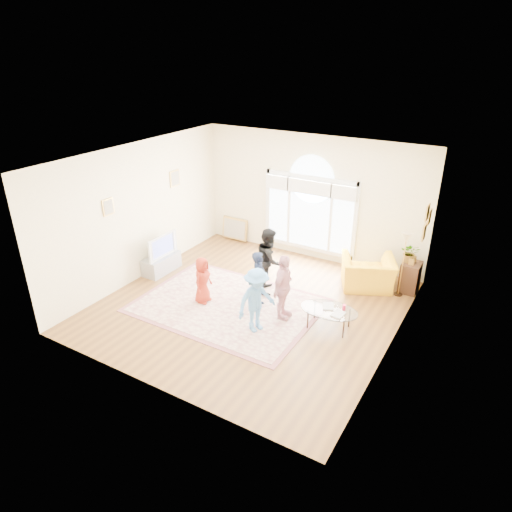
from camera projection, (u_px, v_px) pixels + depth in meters
The scene contains 18 objects.
ground at pixel (250, 306), 9.88m from camera, with size 6.00×6.00×0.00m, color brown.
room_shell at pixel (309, 201), 11.42m from camera, with size 6.00×6.00×6.00m.
area_rug at pixel (228, 305), 9.89m from camera, with size 3.60×2.60×0.02m, color beige.
rug_border at pixel (228, 305), 9.89m from camera, with size 3.80×2.80×0.01m, color #97565B.
tv_console at pixel (162, 264), 11.29m from camera, with size 0.45×1.00×0.42m, color #92959A.
television at pixel (160, 245), 11.08m from camera, with size 0.16×0.98×0.56m.
coffee_table at pixel (329, 310), 8.96m from camera, with size 1.19×0.82×0.54m.
armchair at pixel (368, 273), 10.46m from camera, with size 1.15×1.01×0.75m, color yellow.
side_cabinet at pixel (410, 277), 10.34m from camera, with size 0.40×0.50×0.70m, color black.
floor_lamp at pixel (406, 243), 9.78m from camera, with size 0.32×0.32×1.51m.
plant_pedestal at pixel (407, 276), 10.40m from camera, with size 0.20×0.20×0.70m, color white.
potted_plant at pixel (410, 253), 10.15m from camera, with size 0.41×0.35×0.45m, color #33722D.
leaning_picture at pixel (235, 240), 13.18m from camera, with size 0.80×0.05×0.62m, color tan.
child_red at pixel (203, 280), 9.80m from camera, with size 0.51×0.33×1.04m, color #9F2918.
child_navy at pixel (259, 280), 9.58m from camera, with size 0.46×0.30×1.27m, color #151D32.
child_black at pixel (269, 260), 10.18m from camera, with size 0.73×0.57×1.49m, color black.
child_pink at pixel (283, 287), 9.14m from camera, with size 0.82×0.34×1.40m, color pink.
child_blue at pixel (256, 300), 8.75m from camera, with size 0.86×0.49×1.33m, color #5491DA.
Camera 1 is at (4.43, -7.24, 5.17)m, focal length 32.00 mm.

